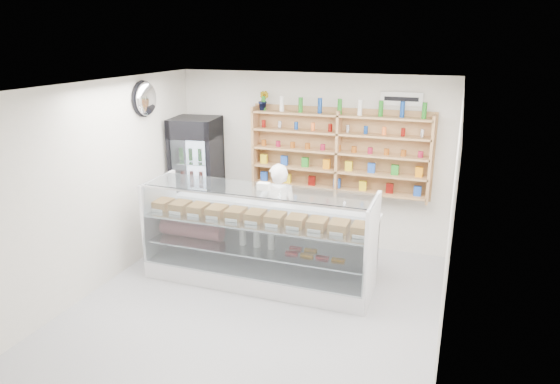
% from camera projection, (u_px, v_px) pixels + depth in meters
% --- Properties ---
extents(room, '(5.00, 5.00, 5.00)m').
position_uv_depth(room, '(251.00, 207.00, 5.93)').
color(room, '#A4A3A8').
rests_on(room, ground).
extents(display_counter, '(3.19, 0.95, 1.39)m').
position_uv_depth(display_counter, '(259.00, 256.00, 7.03)').
color(display_counter, white).
rests_on(display_counter, floor).
extents(shop_worker, '(0.65, 0.51, 1.57)m').
position_uv_depth(shop_worker, '(278.00, 214.00, 7.51)').
color(shop_worker, white).
rests_on(shop_worker, floor).
extents(drinks_cooler, '(0.83, 0.81, 2.06)m').
position_uv_depth(drinks_cooler, '(197.00, 178.00, 8.47)').
color(drinks_cooler, black).
rests_on(drinks_cooler, floor).
extents(wall_shelving, '(2.84, 0.28, 1.33)m').
position_uv_depth(wall_shelving, '(338.00, 153.00, 7.82)').
color(wall_shelving, '#AA7950').
rests_on(wall_shelving, back_wall).
extents(potted_plant, '(0.19, 0.15, 0.32)m').
position_uv_depth(potted_plant, '(263.00, 100.00, 7.99)').
color(potted_plant, '#1E6626').
rests_on(potted_plant, wall_shelving).
extents(security_mirror, '(0.15, 0.50, 0.50)m').
position_uv_depth(security_mirror, '(146.00, 99.00, 7.39)').
color(security_mirror, silver).
rests_on(security_mirror, left_wall).
extents(wall_sign, '(0.62, 0.03, 0.20)m').
position_uv_depth(wall_sign, '(401.00, 99.00, 7.39)').
color(wall_sign, white).
rests_on(wall_sign, back_wall).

